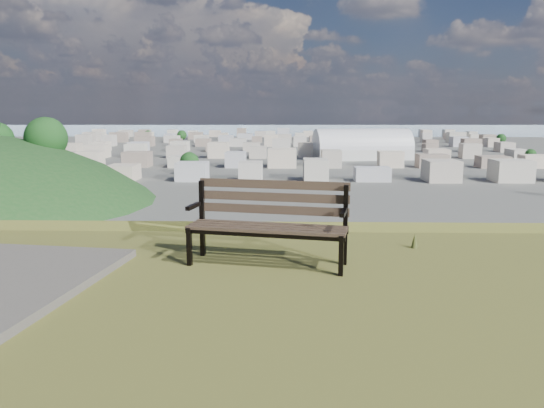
{
  "coord_description": "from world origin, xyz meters",
  "views": [
    {
      "loc": [
        0.88,
        -2.91,
        26.6
      ],
      "look_at": [
        0.68,
        4.45,
        25.3
      ],
      "focal_mm": 35.0,
      "sensor_mm": 36.0,
      "label": 1
    }
  ],
  "objects": [
    {
      "name": "arena",
      "position": [
        43.05,
        293.37,
        5.22
      ],
      "size": [
        55.37,
        30.41,
        22.15
      ],
      "rotation": [
        0.0,
        0.0,
        0.16
      ],
      "color": "silver",
      "rests_on": "ground"
    },
    {
      "name": "grass_tufts",
      "position": [
        -0.07,
        -0.12,
        25.11
      ],
      "size": [
        12.49,
        7.38,
        0.28
      ],
      "color": "brown",
      "rests_on": "hilltop_mesa"
    },
    {
      "name": "far_hills",
      "position": [
        -60.92,
        1402.93,
        25.47
      ],
      "size": [
        2050.0,
        340.0,
        60.0
      ],
      "color": "#A0B4C7",
      "rests_on": "ground"
    },
    {
      "name": "city_trees",
      "position": [
        -26.39,
        319.0,
        4.83
      ],
      "size": [
        406.52,
        387.2,
        9.98
      ],
      "color": "#38251C",
      "rests_on": "ground"
    },
    {
      "name": "park_bench",
      "position": [
        0.7,
        2.54,
        25.49
      ],
      "size": [
        1.72,
        0.85,
        0.86
      ],
      "rotation": [
        0.0,
        0.0,
        -0.2
      ],
      "color": "#483829",
      "rests_on": "hilltop_mesa"
    },
    {
      "name": "bay_water",
      "position": [
        0.0,
        900.0,
        0.0
      ],
      "size": [
        2400.0,
        700.0,
        0.12
      ],
      "primitive_type": "cube",
      "color": "#88A0AD",
      "rests_on": "ground"
    },
    {
      "name": "city_blocks",
      "position": [
        0.0,
        394.44,
        3.5
      ],
      "size": [
        395.0,
        361.0,
        7.0
      ],
      "color": "beige",
      "rests_on": "ground"
    }
  ]
}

